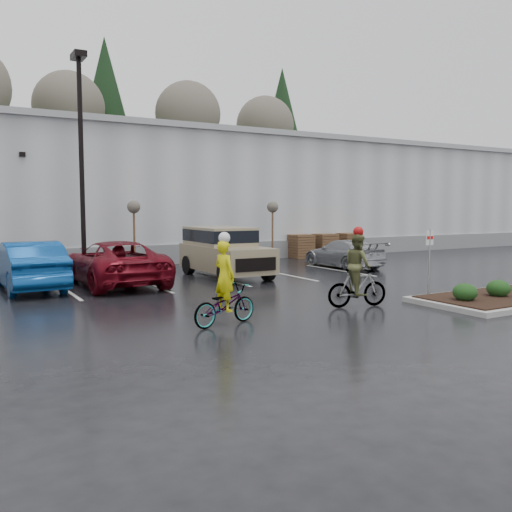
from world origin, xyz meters
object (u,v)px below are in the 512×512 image
cyclist_hivis (225,296)px  sapling_east (273,210)px  lamppost (81,140)px  pallet_stack_b (325,245)px  suv_tan (226,252)px  car_far_silver (343,253)px  cyclist_olive (357,278)px  pallet_stack_a (301,246)px  car_red (115,263)px  sapling_mid (134,211)px  fire_lane_sign (429,255)px  pallet_stack_c (349,244)px  car_blue (29,265)px

cyclist_hivis → sapling_east: bearing=-50.1°
lamppost → pallet_stack_b: size_ratio=6.83×
suv_tan → car_far_silver: size_ratio=1.10×
cyclist_olive → pallet_stack_b: bearing=-21.9°
cyclist_hivis → pallet_stack_a: bearing=-54.6°
pallet_stack_b → pallet_stack_a: bearing=180.0°
pallet_stack_b → sapling_east: bearing=-166.6°
car_red → car_far_silver: 11.15m
sapling_mid → car_red: bearing=-115.3°
sapling_mid → car_far_silver: (8.96, -4.14, -2.05)m
fire_lane_sign → suv_tan: fire_lane_sign is taller
sapling_east → suv_tan: size_ratio=0.63×
fire_lane_sign → car_red: bearing=132.4°
sapling_mid → car_far_silver: sapling_mid is taller
sapling_mid → pallet_stack_c: size_ratio=2.37×
car_blue → car_red: size_ratio=0.87×
sapling_mid → car_red: (-2.18, -4.61, -1.90)m
pallet_stack_b → pallet_stack_c: (1.80, 0.00, 0.00)m
car_red → lamppost: bearing=-86.0°
lamppost → car_blue: bearing=-128.2°
pallet_stack_c → car_red: (-15.68, -5.61, 0.15)m
pallet_stack_b → car_red: 14.97m
lamppost → pallet_stack_a: size_ratio=6.83×
sapling_east → cyclist_olive: (-4.79, -12.52, -1.88)m
sapling_east → pallet_stack_c: size_ratio=2.37×
sapling_east → car_red: 10.89m
fire_lane_sign → lamppost: bearing=123.5°
pallet_stack_a → fire_lane_sign: size_ratio=0.61×
sapling_mid → car_far_silver: bearing=-24.8°
pallet_stack_c → cyclist_olive: cyclist_olive is taller
lamppost → car_blue: lamppost is taller
suv_tan → car_far_silver: suv_tan is taller
pallet_stack_a → fire_lane_sign: fire_lane_sign is taller
sapling_east → car_red: size_ratio=0.54×
pallet_stack_c → sapling_east: bearing=-170.5°
pallet_stack_b → fire_lane_sign: size_ratio=0.61×
sapling_mid → sapling_east: bearing=0.0°
car_far_silver → cyclist_hivis: 13.74m
lamppost → car_far_silver: bearing=-15.3°
car_far_silver → cyclist_olive: cyclist_olive is taller
car_far_silver → cyclist_olive: 10.46m
cyclist_hivis → pallet_stack_c: bearing=-62.1°
pallet_stack_a → car_red: bearing=-155.3°
sapling_east → fire_lane_sign: (-2.20, -12.80, -1.32)m
pallet_stack_c → suv_tan: 12.39m
sapling_east → pallet_stack_b: bearing=13.4°
suv_tan → car_far_silver: (6.52, 0.43, -0.36)m
pallet_stack_a → car_red: car_red is taller
cyclist_hivis → cyclist_olive: bearing=-100.7°
pallet_stack_b → cyclist_hivis: cyclist_hivis is taller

